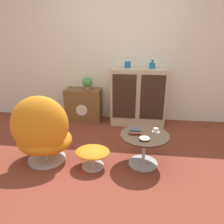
{
  "coord_description": "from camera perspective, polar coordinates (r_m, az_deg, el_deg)",
  "views": [
    {
      "loc": [
        0.35,
        -2.41,
        1.68
      ],
      "look_at": [
        0.0,
        0.54,
        0.55
      ],
      "focal_mm": 35.0,
      "sensor_mm": 36.0,
      "label": 1
    }
  ],
  "objects": [
    {
      "name": "vase_inner_left",
      "position": [
        3.93,
        10.47,
        11.88
      ],
      "size": [
        0.11,
        0.11,
        0.15
      ],
      "color": "#196699",
      "rests_on": "sideboard"
    },
    {
      "name": "bowl",
      "position": [
        2.67,
        8.48,
        -6.81
      ],
      "size": [
        0.13,
        0.13,
        0.04
      ],
      "color": "beige",
      "rests_on": "coffee_table"
    },
    {
      "name": "book_stack",
      "position": [
        2.82,
        6.1,
        -4.88
      ],
      "size": [
        0.15,
        0.13,
        0.06
      ],
      "color": "red",
      "rests_on": "coffee_table"
    },
    {
      "name": "teacup",
      "position": [
        2.88,
        11.39,
        -4.76
      ],
      "size": [
        0.1,
        0.1,
        0.05
      ],
      "color": "silver",
      "rests_on": "coffee_table"
    },
    {
      "name": "egg_chair",
      "position": [
        2.94,
        -17.74,
        -5.29
      ],
      "size": [
        0.79,
        0.74,
        0.96
      ],
      "color": "#B7B7BC",
      "rests_on": "ground_plane"
    },
    {
      "name": "coffee_table",
      "position": [
        2.86,
        8.38,
        -8.29
      ],
      "size": [
        0.62,
        0.62,
        0.43
      ],
      "color": "#B7B7BC",
      "rests_on": "ground_plane"
    },
    {
      "name": "wall_back",
      "position": [
        4.16,
        1.97,
        15.58
      ],
      "size": [
        6.4,
        0.06,
        2.6
      ],
      "color": "silver",
      "rests_on": "ground_plane"
    },
    {
      "name": "ottoman",
      "position": [
        2.85,
        -5.11,
        -10.74
      ],
      "size": [
        0.45,
        0.38,
        0.26
      ],
      "color": "#B7B7BC",
      "rests_on": "ground_plane"
    },
    {
      "name": "tv_console",
      "position": [
        4.27,
        -7.37,
        1.94
      ],
      "size": [
        0.67,
        0.37,
        0.62
      ],
      "color": "brown",
      "rests_on": "ground_plane"
    },
    {
      "name": "ground_plane",
      "position": [
        2.96,
        -1.3,
        -13.75
      ],
      "size": [
        12.0,
        12.0,
        0.0
      ],
      "primitive_type": "plane",
      "color": "brown"
    },
    {
      "name": "potted_plant",
      "position": [
        4.13,
        -6.43,
        7.57
      ],
      "size": [
        0.18,
        0.18,
        0.23
      ],
      "color": "#996B4C",
      "rests_on": "tv_console"
    },
    {
      "name": "sideboard",
      "position": [
        4.04,
        6.83,
        4.03
      ],
      "size": [
        0.97,
        0.45,
        1.04
      ],
      "color": "tan",
      "rests_on": "ground_plane"
    },
    {
      "name": "vase_leftmost",
      "position": [
        3.93,
        4.09,
        12.23
      ],
      "size": [
        0.11,
        0.11,
        0.11
      ],
      "color": "#196699",
      "rests_on": "sideboard"
    }
  ]
}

